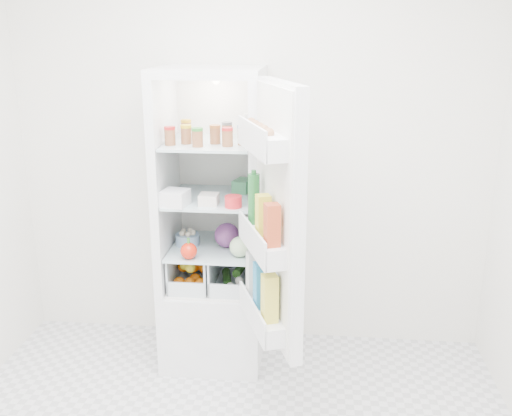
# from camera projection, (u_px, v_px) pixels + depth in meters

# --- Properties ---
(room_walls) EXTENTS (3.02, 3.02, 2.61)m
(room_walls) POSITION_uv_depth(u_px,v_px,m) (205.00, 147.00, 2.05)
(room_walls) COLOR white
(room_walls) RESTS_ON ground
(refrigerator) EXTENTS (0.60, 0.60, 1.80)m
(refrigerator) POSITION_uv_depth(u_px,v_px,m) (215.00, 255.00, 3.53)
(refrigerator) COLOR silver
(refrigerator) RESTS_ON ground
(shelf_low) EXTENTS (0.49, 0.53, 0.01)m
(shelf_low) POSITION_uv_depth(u_px,v_px,m) (213.00, 247.00, 3.45)
(shelf_low) COLOR silver
(shelf_low) RESTS_ON refrigerator
(shelf_mid) EXTENTS (0.49, 0.53, 0.02)m
(shelf_mid) POSITION_uv_depth(u_px,v_px,m) (212.00, 198.00, 3.36)
(shelf_mid) COLOR silver
(shelf_mid) RESTS_ON refrigerator
(shelf_top) EXTENTS (0.49, 0.53, 0.02)m
(shelf_top) POSITION_uv_depth(u_px,v_px,m) (210.00, 143.00, 3.26)
(shelf_top) COLOR silver
(shelf_top) RESTS_ON refrigerator
(crisper_left) EXTENTS (0.23, 0.46, 0.22)m
(crisper_left) POSITION_uv_depth(u_px,v_px,m) (194.00, 266.00, 3.50)
(crisper_left) COLOR silver
(crisper_left) RESTS_ON refrigerator
(crisper_right) EXTENTS (0.23, 0.46, 0.22)m
(crisper_right) POSITION_uv_depth(u_px,v_px,m) (233.00, 268.00, 3.48)
(crisper_right) COLOR silver
(crisper_right) RESTS_ON refrigerator
(condiment_jars) EXTENTS (0.46, 0.34, 0.08)m
(condiment_jars) POSITION_uv_depth(u_px,v_px,m) (207.00, 136.00, 3.19)
(condiment_jars) COLOR #B21919
(condiment_jars) RESTS_ON shelf_top
(squeeze_bottle) EXTENTS (0.05, 0.05, 0.16)m
(squeeze_bottle) POSITION_uv_depth(u_px,v_px,m) (248.00, 128.00, 3.23)
(squeeze_bottle) COLOR white
(squeeze_bottle) RESTS_ON shelf_top
(tub_white) EXTENTS (0.16, 0.16, 0.09)m
(tub_white) POSITION_uv_depth(u_px,v_px,m) (175.00, 198.00, 3.17)
(tub_white) COLOR white
(tub_white) RESTS_ON shelf_mid
(tub_cream) EXTENTS (0.11, 0.11, 0.06)m
(tub_cream) POSITION_uv_depth(u_px,v_px,m) (209.00, 199.00, 3.20)
(tub_cream) COLOR silver
(tub_cream) RESTS_ON shelf_mid
(tin_red) EXTENTS (0.13, 0.13, 0.06)m
(tin_red) POSITION_uv_depth(u_px,v_px,m) (233.00, 202.00, 3.15)
(tin_red) COLOR red
(tin_red) RESTS_ON shelf_mid
(tub_green) EXTENTS (0.13, 0.15, 0.07)m
(tub_green) POSITION_uv_depth(u_px,v_px,m) (243.00, 186.00, 3.45)
(tub_green) COLOR #449760
(tub_green) RESTS_ON shelf_mid
(red_cabbage) EXTENTS (0.15, 0.15, 0.15)m
(red_cabbage) POSITION_uv_depth(u_px,v_px,m) (227.00, 235.00, 3.41)
(red_cabbage) COLOR #4D1E58
(red_cabbage) RESTS_ON shelf_low
(bell_pepper) EXTENTS (0.10, 0.10, 0.10)m
(bell_pepper) POSITION_uv_depth(u_px,v_px,m) (189.00, 251.00, 3.24)
(bell_pepper) COLOR red
(bell_pepper) RESTS_ON shelf_low
(mushroom_bowl) EXTENTS (0.18, 0.18, 0.07)m
(mushroom_bowl) POSITION_uv_depth(u_px,v_px,m) (188.00, 239.00, 3.46)
(mushroom_bowl) COLOR #82A1C2
(mushroom_bowl) RESTS_ON shelf_low
(salad_bag) EXTENTS (0.12, 0.12, 0.12)m
(salad_bag) POSITION_uv_depth(u_px,v_px,m) (240.00, 247.00, 3.27)
(salad_bag) COLOR #B7D7A1
(salad_bag) RESTS_ON shelf_low
(citrus_pile) EXTENTS (0.20, 0.31, 0.16)m
(citrus_pile) POSITION_uv_depth(u_px,v_px,m) (193.00, 272.00, 3.49)
(citrus_pile) COLOR orange
(citrus_pile) RESTS_ON refrigerator
(veg_pile) EXTENTS (0.16, 0.30, 0.10)m
(veg_pile) POSITION_uv_depth(u_px,v_px,m) (234.00, 275.00, 3.49)
(veg_pile) COLOR #204918
(veg_pile) RESTS_ON refrigerator
(fridge_door) EXTENTS (0.35, 0.58, 1.30)m
(fridge_door) POSITION_uv_depth(u_px,v_px,m) (274.00, 223.00, 2.78)
(fridge_door) COLOR silver
(fridge_door) RESTS_ON refrigerator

